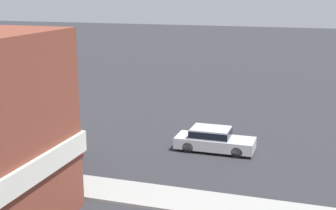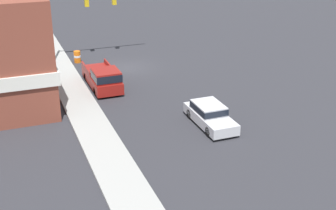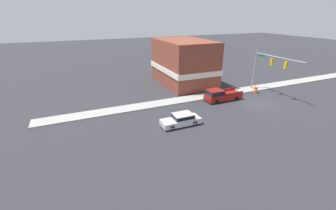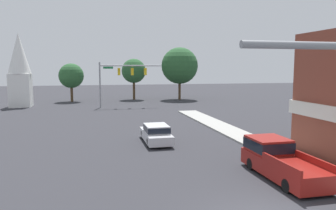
# 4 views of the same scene
# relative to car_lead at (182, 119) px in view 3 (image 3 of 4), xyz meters

# --- Properties ---
(ground_plane) EXTENTS (200.00, 200.00, 0.00)m
(ground_plane) POSITION_rel_car_lead_xyz_m (1.61, -13.37, -0.74)
(ground_plane) COLOR #2D2D33
(sidewalk_curb) EXTENTS (2.40, 60.00, 0.14)m
(sidewalk_curb) POSITION_rel_car_lead_xyz_m (7.31, -13.37, -0.67)
(sidewalk_curb) COLOR #9E9E99
(sidewalk_curb) RESTS_ON ground
(near_signal_assembly) EXTENTS (9.04, 0.49, 6.75)m
(near_signal_assembly) POSITION_rel_car_lead_xyz_m (4.58, -17.57, 4.22)
(near_signal_assembly) COLOR gray
(near_signal_assembly) RESTS_ON ground
(car_lead) EXTENTS (1.82, 4.73, 1.42)m
(car_lead) POSITION_rel_car_lead_xyz_m (0.00, 0.00, 0.00)
(car_lead) COLOR black
(car_lead) RESTS_ON ground
(pickup_truck_parked) EXTENTS (2.05, 5.73, 1.84)m
(pickup_truck_parked) POSITION_rel_car_lead_xyz_m (4.89, -9.02, 0.16)
(pickup_truck_parked) COLOR black
(pickup_truck_parked) RESTS_ON ground
(construction_barrel) EXTENTS (0.62, 0.62, 1.08)m
(construction_barrel) POSITION_rel_car_lead_xyz_m (5.51, -16.53, -0.20)
(construction_barrel) COLOR orange
(construction_barrel) RESTS_ON ground
(corner_brick_building) EXTENTS (12.53, 8.40, 8.00)m
(corner_brick_building) POSITION_rel_car_lead_xyz_m (15.12, -8.00, 3.15)
(corner_brick_building) COLOR brown
(corner_brick_building) RESTS_ON ground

